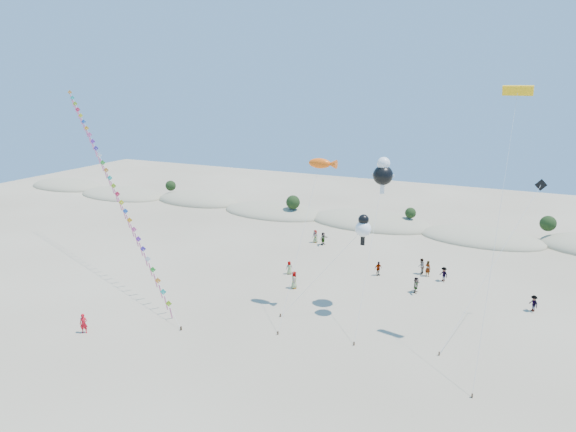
{
  "coord_description": "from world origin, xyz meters",
  "views": [
    {
      "loc": [
        17.86,
        -24.06,
        20.58
      ],
      "look_at": [
        0.52,
        14.0,
        9.04
      ],
      "focal_mm": 30.0,
      "sensor_mm": 36.0,
      "label": 1
    }
  ],
  "objects_px": {
    "kite_train": "(111,180)",
    "fish_kite": "(323,164)",
    "flyer_foreground": "(84,323)",
    "parafoil_kite": "(517,97)"
  },
  "relations": [
    {
      "from": "kite_train",
      "to": "fish_kite",
      "type": "height_order",
      "value": "kite_train"
    },
    {
      "from": "kite_train",
      "to": "flyer_foreground",
      "type": "distance_m",
      "value": 18.24
    },
    {
      "from": "fish_kite",
      "to": "flyer_foreground",
      "type": "relative_size",
      "value": 8.1
    },
    {
      "from": "kite_train",
      "to": "parafoil_kite",
      "type": "distance_m",
      "value": 41.0
    },
    {
      "from": "kite_train",
      "to": "flyer_foreground",
      "type": "relative_size",
      "value": 17.27
    },
    {
      "from": "kite_train",
      "to": "fish_kite",
      "type": "xyz_separation_m",
      "value": [
        24.78,
        0.58,
        3.35
      ]
    },
    {
      "from": "kite_train",
      "to": "flyer_foreground",
      "type": "height_order",
      "value": "kite_train"
    },
    {
      "from": "flyer_foreground",
      "to": "parafoil_kite",
      "type": "bearing_deg",
      "value": -5.49
    },
    {
      "from": "kite_train",
      "to": "flyer_foreground",
      "type": "xyz_separation_m",
      "value": [
        8.49,
        -13.12,
        -9.4
      ]
    },
    {
      "from": "fish_kite",
      "to": "parafoil_kite",
      "type": "bearing_deg",
      "value": -0.7
    }
  ]
}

